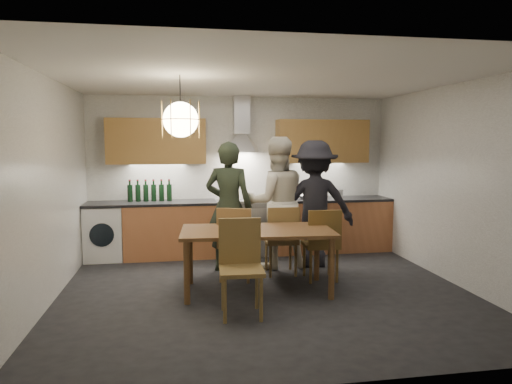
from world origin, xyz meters
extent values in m
plane|color=black|center=(0.00, 0.00, 0.00)|extent=(5.00, 5.00, 0.00)
cube|color=white|center=(0.00, 2.25, 1.30)|extent=(5.00, 0.02, 2.60)
cube|color=white|center=(0.00, -2.25, 1.30)|extent=(5.00, 0.02, 2.60)
cube|color=white|center=(-2.50, 0.00, 1.30)|extent=(0.02, 4.50, 2.60)
cube|color=white|center=(2.50, 0.00, 1.30)|extent=(0.02, 4.50, 2.60)
cube|color=white|center=(0.00, 0.00, 2.60)|extent=(5.00, 4.50, 0.02)
cube|color=#D28351|center=(-1.18, 1.95, 0.43)|extent=(1.45, 0.60, 0.86)
cube|color=#D28351|center=(1.48, 1.95, 0.43)|extent=(2.05, 0.60, 0.86)
cube|color=white|center=(-2.20, 1.95, 0.42)|extent=(0.58, 0.58, 0.85)
cube|color=black|center=(-1.48, 1.95, 0.88)|extent=(2.05, 0.62, 0.04)
cube|color=black|center=(1.48, 1.95, 0.88)|extent=(2.05, 0.62, 0.04)
cube|color=silver|center=(0.00, 1.95, 0.40)|extent=(0.90, 0.60, 0.80)
cube|color=black|center=(0.00, 1.66, 0.38)|extent=(0.78, 0.02, 0.42)
cube|color=slate|center=(0.00, 1.95, 0.84)|extent=(0.90, 0.60, 0.08)
cube|color=silver|center=(0.00, 1.69, 0.90)|extent=(0.90, 0.08, 0.04)
cube|color=#BA8947|center=(-1.38, 2.08, 1.86)|extent=(1.55, 0.35, 0.72)
cube|color=#BA8947|center=(1.38, 2.08, 1.86)|extent=(1.55, 0.35, 0.72)
cube|color=silver|center=(0.00, 2.12, 2.29)|extent=(0.26, 0.22, 0.62)
cylinder|color=black|center=(-1.00, -0.10, 2.35)|extent=(0.01, 0.01, 0.50)
sphere|color=#FFE0A5|center=(-1.00, -0.10, 2.10)|extent=(0.40, 0.40, 0.40)
torus|color=gold|center=(-1.00, -0.10, 2.10)|extent=(0.43, 0.43, 0.01)
cube|color=brown|center=(-0.10, 0.02, 0.76)|extent=(1.91, 1.05, 0.04)
cylinder|color=brown|center=(-0.96, -0.30, 0.37)|extent=(0.07, 0.07, 0.74)
cylinder|color=brown|center=(-0.91, 0.46, 0.37)|extent=(0.07, 0.07, 0.74)
cylinder|color=brown|center=(0.72, -0.42, 0.37)|extent=(0.07, 0.07, 0.74)
cylinder|color=brown|center=(0.77, 0.34, 0.37)|extent=(0.07, 0.07, 0.74)
cube|color=brown|center=(-0.28, 0.57, 0.48)|extent=(0.56, 0.56, 0.04)
cube|color=brown|center=(-0.34, 0.38, 0.75)|extent=(0.44, 0.17, 0.49)
cylinder|color=brown|center=(-0.06, 0.70, 0.23)|extent=(0.04, 0.04, 0.46)
cylinder|color=brown|center=(-0.16, 0.35, 0.23)|extent=(0.04, 0.04, 0.46)
cylinder|color=brown|center=(-0.41, 0.80, 0.23)|extent=(0.04, 0.04, 0.46)
cylinder|color=brown|center=(-0.51, 0.45, 0.23)|extent=(0.04, 0.04, 0.46)
cube|color=brown|center=(0.36, 0.72, 0.47)|extent=(0.45, 0.45, 0.04)
cube|color=brown|center=(0.36, 0.53, 0.73)|extent=(0.44, 0.05, 0.48)
cylinder|color=brown|center=(0.54, 0.90, 0.22)|extent=(0.04, 0.04, 0.45)
cylinder|color=brown|center=(0.53, 0.54, 0.22)|extent=(0.04, 0.04, 0.45)
cylinder|color=brown|center=(0.19, 0.91, 0.22)|extent=(0.04, 0.04, 0.45)
cylinder|color=brown|center=(0.18, 0.55, 0.22)|extent=(0.04, 0.04, 0.45)
cube|color=brown|center=(0.83, 0.37, 0.47)|extent=(0.45, 0.45, 0.04)
cube|color=brown|center=(0.82, 0.17, 0.73)|extent=(0.44, 0.06, 0.48)
cylinder|color=brown|center=(1.01, 0.54, 0.22)|extent=(0.04, 0.04, 0.45)
cylinder|color=brown|center=(1.00, 0.19, 0.22)|extent=(0.04, 0.04, 0.45)
cylinder|color=brown|center=(0.66, 0.56, 0.22)|extent=(0.04, 0.04, 0.45)
cylinder|color=brown|center=(0.65, 0.20, 0.22)|extent=(0.04, 0.04, 0.45)
cube|color=brown|center=(-0.40, -0.75, 0.49)|extent=(0.48, 0.48, 0.04)
cube|color=brown|center=(-0.39, -0.54, 0.77)|extent=(0.46, 0.07, 0.51)
cylinder|color=brown|center=(-0.59, -0.93, 0.24)|extent=(0.04, 0.04, 0.47)
cylinder|color=brown|center=(-0.57, -0.56, 0.24)|extent=(0.04, 0.04, 0.47)
cylinder|color=brown|center=(-0.22, -0.95, 0.24)|extent=(0.04, 0.04, 0.47)
cylinder|color=brown|center=(-0.20, -0.57, 0.24)|extent=(0.04, 0.04, 0.47)
imported|color=black|center=(-0.34, 1.01, 0.93)|extent=(0.79, 0.65, 1.86)
imported|color=beige|center=(0.37, 1.09, 0.96)|extent=(0.96, 0.76, 1.92)
imported|color=black|center=(0.94, 1.06, 0.94)|extent=(1.27, 0.81, 1.87)
imported|color=silver|center=(1.06, 1.92, 0.93)|extent=(0.31, 0.31, 0.06)
cylinder|color=silver|center=(1.61, 1.94, 0.97)|extent=(0.20, 0.20, 0.14)
camera|label=1|loc=(-1.02, -5.41, 1.84)|focal=32.00mm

